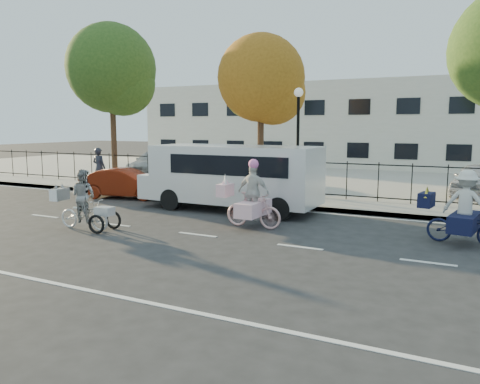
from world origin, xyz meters
The scene contains 21 objects.
ground centered at (0.00, 0.00, 0.00)m, with size 120.00×120.00×0.00m, color #333334.
road_markings centered at (0.00, 0.00, 0.01)m, with size 60.00×9.52×0.01m, color silver, non-canonical shape.
curb centered at (0.00, 5.05, 0.07)m, with size 60.00×0.10×0.15m, color #A8A399.
sidewalk centered at (0.00, 6.10, 0.07)m, with size 60.00×2.20×0.15m, color #A8A399.
parking_lot centered at (0.00, 15.00, 0.07)m, with size 60.00×15.60×0.15m, color #A8A399.
iron_fence centered at (0.00, 7.20, 0.90)m, with size 58.00×0.06×1.50m, color black, non-canonical shape.
building centered at (0.00, 25.00, 3.00)m, with size 34.00×10.00×6.00m, color silver.
lamppost centered at (0.50, 6.80, 3.11)m, with size 0.36×0.36×4.33m.
street_sign centered at (-1.85, 6.80, 1.42)m, with size 0.85×0.06×1.80m.
zebra_trike centered at (-3.34, -0.87, 0.68)m, with size 2.07×0.81×1.77m.
unicorn_bike centered at (0.97, 1.52, 0.76)m, with size 2.03×1.41×2.05m.
bull_bike centered at (6.64, 2.12, 0.77)m, with size 2.12×1.47×1.92m.
white_van centered at (-0.89, 3.83, 1.28)m, with size 6.50×2.23×2.31m.
red_sedan centered at (-6.17, 4.35, 0.62)m, with size 1.31×3.76×1.24m, color #5F1A0A.
pedestrian centered at (-8.80, 5.62, 1.07)m, with size 0.67×0.44×1.85m, color black.
lot_car_a centered at (-9.78, 11.24, 0.85)m, with size 1.95×4.80×1.39m, color #989B9F.
lot_car_b centered at (-5.35, 10.37, 0.85)m, with size 2.33×5.06×1.41m, color white.
lot_car_c centered at (-2.90, 9.73, 0.75)m, with size 1.27×3.64×1.20m, color #484A4F.
lot_car_d centered at (6.95, 10.70, 0.81)m, with size 1.56×3.87×1.32m, color #B8BAC1.
tree_west centered at (-9.20, 7.36, 5.57)m, with size 4.34×4.34×7.96m.
tree_mid centered at (-1.52, 8.10, 4.86)m, with size 3.79×3.79×6.95m.
Camera 1 is at (6.73, -10.88, 3.04)m, focal length 35.00 mm.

